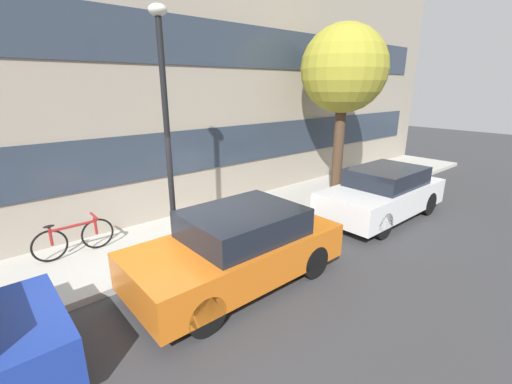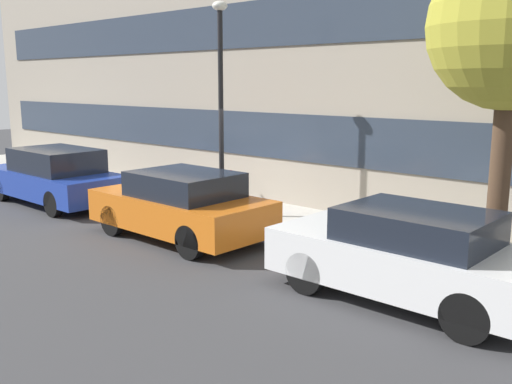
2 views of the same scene
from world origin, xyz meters
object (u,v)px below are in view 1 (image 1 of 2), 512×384
(parked_car_orange, at_px, (238,247))
(parked_car_white, at_px, (383,193))
(lamp_post, at_px, (165,111))
(street_tree, at_px, (344,70))
(bicycle, at_px, (75,237))

(parked_car_orange, height_order, parked_car_white, parked_car_orange)
(parked_car_orange, distance_m, lamp_post, 2.79)
(parked_car_orange, relative_size, street_tree, 0.76)
(parked_car_white, relative_size, street_tree, 0.77)
(street_tree, bearing_deg, parked_car_white, -105.40)
(parked_car_orange, xyz_separation_m, street_tree, (5.40, 1.89, 3.15))
(parked_car_white, bearing_deg, bicycle, -21.97)
(bicycle, bearing_deg, parked_car_orange, -54.65)
(street_tree, height_order, lamp_post, street_tree)
(parked_car_orange, relative_size, lamp_post, 0.83)
(parked_car_white, xyz_separation_m, lamp_post, (-5.31, 1.54, 2.29))
(parked_car_orange, xyz_separation_m, bicycle, (-2.00, 2.78, -0.17))
(parked_car_white, xyz_separation_m, street_tree, (0.52, 1.89, 3.15))
(parked_car_orange, relative_size, parked_car_white, 0.99)
(lamp_post, bearing_deg, parked_car_orange, -74.49)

